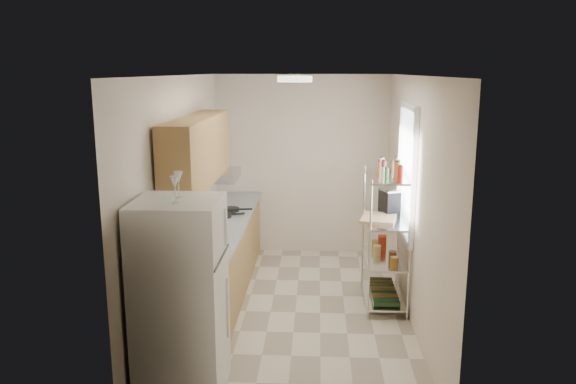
# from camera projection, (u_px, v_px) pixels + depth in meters

# --- Properties ---
(room) EXTENTS (2.52, 4.42, 2.62)m
(room) POSITION_uv_depth(u_px,v_px,m) (296.00, 199.00, 6.00)
(room) COLOR beige
(room) RESTS_ON ground
(counter_run) EXTENTS (0.63, 3.51, 0.90)m
(counter_run) POSITION_uv_depth(u_px,v_px,m) (220.00, 260.00, 6.66)
(counter_run) COLOR #9D7443
(counter_run) RESTS_ON ground
(upper_cabinets) EXTENTS (0.33, 2.20, 0.72)m
(upper_cabinets) POSITION_uv_depth(u_px,v_px,m) (198.00, 150.00, 6.05)
(upper_cabinets) COLOR #9D7443
(upper_cabinets) RESTS_ON room
(range_hood) EXTENTS (0.50, 0.60, 0.12)m
(range_hood) POSITION_uv_depth(u_px,v_px,m) (218.00, 175.00, 6.91)
(range_hood) COLOR #B7BABC
(range_hood) RESTS_ON room
(window) EXTENTS (0.06, 1.00, 1.46)m
(window) POSITION_uv_depth(u_px,v_px,m) (407.00, 172.00, 6.23)
(window) COLOR white
(window) RESTS_ON room
(bakers_rack) EXTENTS (0.45, 0.90, 1.73)m
(bakers_rack) POSITION_uv_depth(u_px,v_px,m) (386.00, 211.00, 6.28)
(bakers_rack) COLOR silver
(bakers_rack) RESTS_ON ground
(ceiling_dome) EXTENTS (0.34, 0.34, 0.05)m
(ceiling_dome) POSITION_uv_depth(u_px,v_px,m) (295.00, 79.00, 5.44)
(ceiling_dome) COLOR white
(ceiling_dome) RESTS_ON room
(refrigerator) EXTENTS (0.68, 0.68, 1.66)m
(refrigerator) POSITION_uv_depth(u_px,v_px,m) (181.00, 299.00, 4.57)
(refrigerator) COLOR silver
(refrigerator) RESTS_ON ground
(wine_glass_a) EXTENTS (0.08, 0.08, 0.21)m
(wine_glass_a) POSITION_uv_depth(u_px,v_px,m) (179.00, 185.00, 4.44)
(wine_glass_a) COLOR silver
(wine_glass_a) RESTS_ON refrigerator
(wine_glass_b) EXTENTS (0.07, 0.07, 0.21)m
(wine_glass_b) POSITION_uv_depth(u_px,v_px,m) (175.00, 190.00, 4.28)
(wine_glass_b) COLOR silver
(wine_glass_b) RESTS_ON refrigerator
(rice_cooker) EXTENTS (0.26, 0.26, 0.21)m
(rice_cooker) POSITION_uv_depth(u_px,v_px,m) (214.00, 214.00, 6.59)
(rice_cooker) COLOR silver
(rice_cooker) RESTS_ON counter_run
(frying_pan_large) EXTENTS (0.34, 0.34, 0.05)m
(frying_pan_large) POSITION_uv_depth(u_px,v_px,m) (221.00, 215.00, 6.84)
(frying_pan_large) COLOR black
(frying_pan_large) RESTS_ON counter_run
(frying_pan_small) EXTENTS (0.24, 0.24, 0.04)m
(frying_pan_small) POSITION_uv_depth(u_px,v_px,m) (231.00, 210.00, 7.12)
(frying_pan_small) COLOR black
(frying_pan_small) RESTS_ON counter_run
(cutting_board) EXTENTS (0.46, 0.55, 0.03)m
(cutting_board) POSITION_uv_depth(u_px,v_px,m) (379.00, 218.00, 6.30)
(cutting_board) COLOR tan
(cutting_board) RESTS_ON bakers_rack
(espresso_machine) EXTENTS (0.24, 0.30, 0.30)m
(espresso_machine) POSITION_uv_depth(u_px,v_px,m) (389.00, 202.00, 6.52)
(espresso_machine) COLOR black
(espresso_machine) RESTS_ON bakers_rack
(storage_bag) EXTENTS (0.11, 0.14, 0.16)m
(storage_bag) POSITION_uv_depth(u_px,v_px,m) (382.00, 242.00, 6.71)
(storage_bag) COLOR maroon
(storage_bag) RESTS_ON bakers_rack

